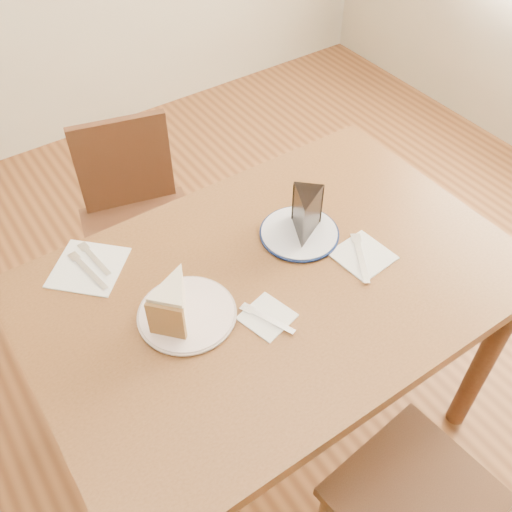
% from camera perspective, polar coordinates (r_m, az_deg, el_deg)
% --- Properties ---
extents(ground, '(4.00, 4.00, 0.00)m').
position_cam_1_polar(ground, '(2.03, 1.41, -16.39)').
color(ground, '#542D16').
rests_on(ground, ground).
extents(table, '(1.20, 0.80, 0.75)m').
position_cam_1_polar(table, '(1.48, 1.87, -4.81)').
color(table, '#4E2C15').
rests_on(table, ground).
extents(chair_far, '(0.47, 0.47, 0.78)m').
position_cam_1_polar(chair_far, '(2.06, -11.66, 3.37)').
color(chair_far, '#381C10').
rests_on(chair_far, ground).
extents(plate_cream, '(0.22, 0.22, 0.01)m').
position_cam_1_polar(plate_cream, '(1.34, -6.91, -5.80)').
color(plate_cream, white).
rests_on(plate_cream, table).
extents(plate_navy, '(0.20, 0.20, 0.01)m').
position_cam_1_polar(plate_navy, '(1.51, 4.35, 2.28)').
color(plate_navy, white).
rests_on(plate_navy, table).
extents(carrot_cake, '(0.14, 0.14, 0.10)m').
position_cam_1_polar(carrot_cake, '(1.30, -8.06, -4.35)').
color(carrot_cake, '#F8E9CD').
rests_on(carrot_cake, plate_cream).
extents(chocolate_cake, '(0.13, 0.13, 0.11)m').
position_cam_1_polar(chocolate_cake, '(1.46, 4.94, 3.85)').
color(chocolate_cake, black).
rests_on(chocolate_cake, plate_navy).
extents(napkin_cream, '(0.13, 0.13, 0.00)m').
position_cam_1_polar(napkin_cream, '(1.33, 1.13, -6.10)').
color(napkin_cream, white).
rests_on(napkin_cream, table).
extents(napkin_navy, '(0.14, 0.14, 0.00)m').
position_cam_1_polar(napkin_navy, '(1.48, 10.63, 0.04)').
color(napkin_navy, white).
rests_on(napkin_navy, table).
extents(napkin_spare, '(0.24, 0.24, 0.00)m').
position_cam_1_polar(napkin_spare, '(1.49, -16.41, -1.10)').
color(napkin_spare, white).
rests_on(napkin_spare, table).
extents(fork_cream, '(0.07, 0.13, 0.00)m').
position_cam_1_polar(fork_cream, '(1.32, 1.22, -6.33)').
color(fork_cream, silver).
rests_on(fork_cream, napkin_cream).
extents(knife_navy, '(0.10, 0.15, 0.00)m').
position_cam_1_polar(knife_navy, '(1.47, 10.44, -0.21)').
color(knife_navy, silver).
rests_on(knife_navy, napkin_navy).
extents(fork_spare, '(0.03, 0.14, 0.00)m').
position_cam_1_polar(fork_spare, '(1.50, -15.81, -0.31)').
color(fork_spare, white).
rests_on(fork_spare, napkin_spare).
extents(knife_spare, '(0.04, 0.16, 0.00)m').
position_cam_1_polar(knife_spare, '(1.47, -16.40, -1.45)').
color(knife_spare, silver).
rests_on(knife_spare, napkin_spare).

